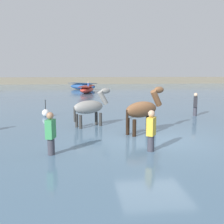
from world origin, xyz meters
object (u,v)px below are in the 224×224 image
(person_spectator_far, at_px, (51,139))
(boat_far_offshore, at_px, (87,89))
(person_onlooker_left, at_px, (195,107))
(boat_mid_outer, at_px, (83,86))
(channel_buoy, at_px, (46,113))
(person_wading_close, at_px, (151,136))
(horse_trailing_bay, at_px, (143,111))
(horse_lead_grey, at_px, (90,108))

(person_spectator_far, bearing_deg, boat_far_offshore, 85.96)
(person_onlooker_left, bearing_deg, person_spectator_far, -139.59)
(person_onlooker_left, bearing_deg, boat_mid_outer, 104.99)
(boat_mid_outer, height_order, person_spectator_far, person_spectator_far)
(person_onlooker_left, height_order, channel_buoy, person_onlooker_left)
(boat_mid_outer, xyz_separation_m, person_wading_close, (1.76, -27.37, 0.05))
(person_spectator_far, bearing_deg, horse_trailing_bay, 35.61)
(boat_mid_outer, xyz_separation_m, person_onlooker_left, (5.76, -21.50, 0.05))
(person_wading_close, relative_size, channel_buoy, 1.82)
(horse_lead_grey, xyz_separation_m, horse_trailing_bay, (1.95, -1.54, 0.08))
(person_spectator_far, height_order, channel_buoy, person_spectator_far)
(boat_far_offshore, bearing_deg, person_wading_close, -86.46)
(person_onlooker_left, height_order, person_wading_close, same)
(boat_mid_outer, relative_size, channel_buoy, 4.42)
(horse_lead_grey, relative_size, person_wading_close, 1.24)
(boat_mid_outer, height_order, channel_buoy, channel_buoy)
(boat_mid_outer, distance_m, person_onlooker_left, 22.25)
(person_onlooker_left, bearing_deg, boat_far_offshore, 108.48)
(person_wading_close, height_order, channel_buoy, person_wading_close)
(boat_far_offshore, height_order, channel_buoy, boat_far_offshore)
(horse_lead_grey, height_order, person_wading_close, horse_lead_grey)
(person_wading_close, bearing_deg, horse_trailing_bay, 82.44)
(boat_far_offshore, xyz_separation_m, person_onlooker_left, (5.35, -16.00, 0.09))
(horse_lead_grey, relative_size, channel_buoy, 2.25)
(boat_far_offshore, bearing_deg, channel_buoy, -99.38)
(horse_trailing_bay, bearing_deg, person_onlooker_left, 44.09)
(horse_trailing_bay, distance_m, person_wading_close, 2.35)
(boat_mid_outer, bearing_deg, person_onlooker_left, -75.01)
(boat_far_offshore, relative_size, person_onlooker_left, 2.60)
(person_wading_close, distance_m, channel_buoy, 7.65)
(boat_mid_outer, bearing_deg, person_wading_close, -86.33)
(horse_trailing_bay, height_order, person_wading_close, horse_trailing_bay)
(person_onlooker_left, distance_m, person_spectator_far, 9.06)
(channel_buoy, bearing_deg, horse_trailing_bay, -45.73)
(boat_mid_outer, distance_m, person_wading_close, 27.43)
(boat_far_offshore, distance_m, channel_buoy, 15.50)
(horse_lead_grey, bearing_deg, person_spectator_far, -108.12)
(person_wading_close, xyz_separation_m, channel_buoy, (-3.88, 6.59, -0.27))
(boat_far_offshore, relative_size, person_spectator_far, 2.60)
(boat_far_offshore, distance_m, person_onlooker_left, 16.87)
(boat_mid_outer, xyz_separation_m, person_spectator_far, (-1.14, -27.37, 0.05))
(horse_lead_grey, xyz_separation_m, boat_mid_outer, (-0.11, 23.54, -0.38))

